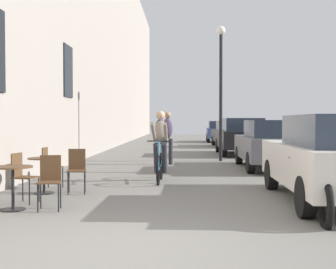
{
  "coord_description": "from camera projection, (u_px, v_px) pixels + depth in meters",
  "views": [
    {
      "loc": [
        0.55,
        -5.1,
        1.46
      ],
      "look_at": [
        -0.05,
        14.68,
        0.88
      ],
      "focal_mm": 48.99,
      "sensor_mm": 36.0,
      "label": 1
    }
  ],
  "objects": [
    {
      "name": "cafe_table_mid",
      "position": [
        44.0,
        168.0,
        9.21
      ],
      "size": [
        0.64,
        0.64,
        0.72
      ],
      "color": "black",
      "rests_on": "ground_plane"
    },
    {
      "name": "pedestrian_near",
      "position": [
        160.0,
        138.0,
        13.0
      ],
      "size": [
        0.35,
        0.26,
        1.73
      ],
      "color": "#26262D",
      "rests_on": "ground_plane"
    },
    {
      "name": "cafe_chair_mid_toward_wall",
      "position": [
        77.0,
        168.0,
        9.27
      ],
      "size": [
        0.44,
        0.44,
        0.89
      ],
      "color": "black",
      "rests_on": "ground_plane"
    },
    {
      "name": "ground_plane",
      "position": [
        133.0,
        251.0,
        5.15
      ],
      "size": [
        88.0,
        88.0,
        0.0
      ],
      "primitive_type": "plane",
      "color": "slate"
    },
    {
      "name": "cafe_chair_near_toward_street",
      "position": [
        50.0,
        178.0,
        7.53
      ],
      "size": [
        0.44,
        0.44,
        0.89
      ],
      "color": "black",
      "rests_on": "ground_plane"
    },
    {
      "name": "parked_car_third",
      "position": [
        241.0,
        136.0,
        19.82
      ],
      "size": [
        1.88,
        4.44,
        1.58
      ],
      "color": "black",
      "rests_on": "ground_plane"
    },
    {
      "name": "cafe_chair_mid_toward_street",
      "position": [
        50.0,
        165.0,
        9.88
      ],
      "size": [
        0.39,
        0.39,
        0.89
      ],
      "color": "black",
      "rests_on": "ground_plane"
    },
    {
      "name": "parked_car_second",
      "position": [
        271.0,
        144.0,
        13.94
      ],
      "size": [
        1.8,
        4.19,
        1.49
      ],
      "color": "#595960",
      "rests_on": "ground_plane"
    },
    {
      "name": "pedestrian_mid",
      "position": [
        168.0,
        135.0,
        15.34
      ],
      "size": [
        0.37,
        0.29,
        1.77
      ],
      "color": "#26262D",
      "rests_on": "ground_plane"
    },
    {
      "name": "cyclist_on_bicycle",
      "position": [
        160.0,
        148.0,
        11.08
      ],
      "size": [
        0.52,
        1.76,
        1.74
      ],
      "color": "black",
      "rests_on": "ground_plane"
    },
    {
      "name": "street_lamp",
      "position": [
        221.0,
        76.0,
        16.61
      ],
      "size": [
        0.32,
        0.32,
        4.9
      ],
      "color": "black",
      "rests_on": "ground_plane"
    },
    {
      "name": "cafe_chair_near_toward_wall",
      "position": [
        22.0,
        174.0,
        8.12
      ],
      "size": [
        0.45,
        0.45,
        0.89
      ],
      "color": "black",
      "rests_on": "ground_plane"
    },
    {
      "name": "parked_car_fifth",
      "position": [
        219.0,
        131.0,
        31.95
      ],
      "size": [
        1.85,
        4.16,
        1.46
      ],
      "color": "#384C84",
      "rests_on": "ground_plane"
    },
    {
      "name": "parked_motorcycle",
      "position": [
        315.0,
        190.0,
        6.97
      ],
      "size": [
        0.62,
        2.14,
        0.92
      ],
      "color": "black",
      "rests_on": "ground_plane"
    },
    {
      "name": "building_facade_left",
      "position": [
        86.0,
        10.0,
        19.06
      ],
      "size": [
        0.54,
        68.0,
        12.21
      ],
      "color": "gray",
      "rests_on": "ground_plane"
    },
    {
      "name": "parked_car_fourth",
      "position": [
        230.0,
        133.0,
        26.11
      ],
      "size": [
        1.86,
        4.15,
        1.45
      ],
      "color": "black",
      "rests_on": "ground_plane"
    },
    {
      "name": "cafe_table_near",
      "position": [
        13.0,
        178.0,
        7.48
      ],
      "size": [
        0.64,
        0.64,
        0.72
      ],
      "color": "black",
      "rests_on": "ground_plane"
    },
    {
      "name": "parked_car_nearest",
      "position": [
        334.0,
        157.0,
        8.14
      ],
      "size": [
        1.92,
        4.43,
        1.56
      ],
      "color": "beige",
      "rests_on": "ground_plane"
    }
  ]
}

